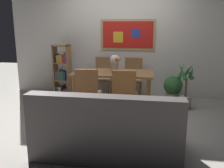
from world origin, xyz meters
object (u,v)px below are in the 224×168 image
Objects in this scene: dining_chair_far_right at (133,75)px; dining_chair_near_right at (125,92)px; potted_ivy at (173,88)px; potted_palm at (185,90)px; dining_chair_far_left at (103,74)px; tv_remote at (129,73)px; bookshelf at (63,74)px; dining_chair_near_left at (88,90)px; dining_table at (113,77)px; flower_vase at (115,62)px; leather_couch at (107,131)px.

dining_chair_near_right is at bearing -90.98° from dining_chair_far_right.
potted_palm is (0.20, -0.43, 0.07)m from potted_ivy.
potted_ivy is at bearing -4.31° from dining_chair_far_left.
dining_chair_far_left is at bearing 126.23° from tv_remote.
dining_chair_far_left is 1.00× the size of potted_palm.
potted_ivy is at bearing 115.50° from potted_palm.
potted_palm is (2.66, -0.43, -0.16)m from bookshelf.
bookshelf is 1.89× the size of potted_ivy.
dining_chair_near_left is at bearing -151.69° from potted_palm.
dining_chair_far_left is at bearing 175.69° from potted_ivy.
potted_palm is at bearing 40.12° from dining_chair_near_right.
potted_ivy is 1.26m from tv_remote.
dining_chair_far_right is at bearing 65.46° from dining_table.
potted_palm is (1.09, 0.92, -0.16)m from dining_chair_near_right.
bookshelf is 3.55× the size of flower_vase.
dining_chair_near_right is 1.45× the size of potted_ivy.
bookshelf reaches higher than tv_remote.
dining_chair_far_left is at bearing 116.53° from flower_vase.
dining_chair_near_left is 0.77× the size of bookshelf.
flower_vase reaches higher than dining_chair_far_right.
dining_chair_far_right and dining_chair_far_left have the same top height.
potted_palm is (1.71, 0.92, -0.16)m from dining_chair_near_left.
bookshelf is at bearing 153.21° from tv_remote.
dining_chair_near_left is 1.00× the size of dining_chair_far_left.
dining_chair_near_right is at bearing -68.62° from flower_vase.
potted_palm is at bearing -64.50° from potted_ivy.
dining_chair_near_left reaches higher than leather_couch.
dining_chair_near_right is 1.00× the size of dining_chair_near_left.
bookshelf reaches higher than dining_table.
dining_chair_far_right reaches higher than tv_remote.
potted_palm is at bearing 19.21° from tv_remote.
dining_table reaches higher than potted_ivy.
dining_chair_near_right is 1.00× the size of dining_chair_far_right.
dining_chair_near_left is at bearing -114.19° from dining_table.
bookshelf reaches higher than dining_chair_near_right.
flower_vase is (1.30, -0.66, 0.39)m from bookshelf.
leather_couch is 5.41× the size of flower_vase.
dining_chair_far_right is 1.00× the size of potted_palm.
tv_remote is at bearing -26.33° from dining_table.
dining_chair_far_right is 2.54m from leather_couch.
potted_ivy is at bearing 68.43° from leather_couch.
dining_chair_far_left is at bearing 114.83° from dining_table.
dining_table is 0.30m from flower_vase.
leather_couch is at bearing -94.39° from dining_chair_near_right.
dining_table is 1.29× the size of bookshelf.
potted_ivy is (0.88, 1.34, -0.24)m from dining_chair_near_right.
potted_ivy is at bearing -5.17° from dining_chair_far_right.
bookshelf is (-0.95, 1.35, -0.00)m from dining_chair_near_left.
bookshelf is 7.31× the size of tv_remote.
dining_chair_near_left is 0.51× the size of leather_couch.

